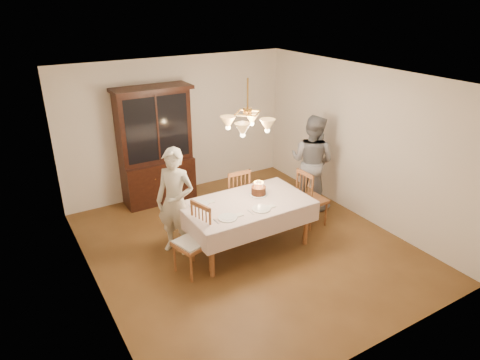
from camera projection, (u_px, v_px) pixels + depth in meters
ground at (247, 246)px, 6.70m from camera, size 5.00×5.00×0.00m
room_shell at (247, 151)px, 6.06m from camera, size 5.00×5.00×5.00m
dining_table at (247, 207)px, 6.42m from camera, size 1.90×1.10×0.76m
china_hutch at (156, 148)px, 7.79m from camera, size 1.38×0.54×2.16m
chair_far_side at (234, 199)px, 7.23m from camera, size 0.46×0.44×1.00m
chair_left_end at (192, 243)px, 5.91m from camera, size 0.52×0.53×1.00m
chair_right_end at (311, 200)px, 7.16m from camera, size 0.43×0.45×1.00m
elderly_woman at (175, 202)px, 6.27m from camera, size 0.69×0.71×1.65m
adult_in_grey at (312, 162)px, 7.67m from camera, size 0.93×1.03×1.71m
birthday_cake at (259, 191)px, 6.61m from camera, size 0.30×0.30×0.22m
place_setting_near_left at (228, 218)px, 5.94m from camera, size 0.42×0.27×0.02m
place_setting_near_right at (262, 209)px, 6.19m from camera, size 0.42×0.27×0.02m
place_setting_far_left at (202, 204)px, 6.34m from camera, size 0.39×0.24×0.02m
chandelier at (247, 124)px, 5.90m from camera, size 0.62×0.62×0.73m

